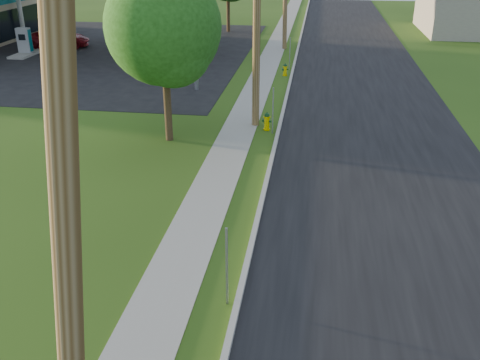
# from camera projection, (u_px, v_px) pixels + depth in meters

# --- Properties ---
(road) EXTENTS (8.00, 120.00, 0.02)m
(road) POSITION_uv_depth(u_px,v_px,m) (389.00, 202.00, 16.97)
(road) COLOR black
(road) RESTS_ON ground
(curb) EXTENTS (0.15, 120.00, 0.15)m
(curb) POSITION_uv_depth(u_px,v_px,m) (264.00, 193.00, 17.46)
(curb) COLOR #A4A398
(curb) RESTS_ON ground
(sidewalk) EXTENTS (1.50, 120.00, 0.03)m
(sidewalk) POSITION_uv_depth(u_px,v_px,m) (211.00, 191.00, 17.72)
(sidewalk) COLOR #9C988C
(sidewalk) RESTS_ON ground
(forecourt) EXTENTS (26.00, 28.00, 0.02)m
(forecourt) POSITION_uv_depth(u_px,v_px,m) (72.00, 51.00, 39.43)
(forecourt) COLOR black
(forecourt) RESTS_ON ground
(utility_pole_near) EXTENTS (1.40, 0.32, 9.48)m
(utility_pole_near) POSITION_uv_depth(u_px,v_px,m) (66.00, 233.00, 5.74)
(utility_pole_near) COLOR brown
(utility_pole_near) RESTS_ON ground
(utility_pole_mid) EXTENTS (1.40, 0.32, 9.80)m
(utility_pole_mid) POSITION_uv_depth(u_px,v_px,m) (257.00, 10.00, 21.88)
(utility_pole_mid) COLOR brown
(utility_pole_mid) RESTS_ON ground
(sign_post_near) EXTENTS (0.05, 0.04, 2.00)m
(sign_post_near) POSITION_uv_depth(u_px,v_px,m) (227.00, 267.00, 11.89)
(sign_post_near) COLOR gray
(sign_post_near) RESTS_ON ground
(sign_post_mid) EXTENTS (0.05, 0.04, 2.00)m
(sign_post_mid) POSITION_uv_depth(u_px,v_px,m) (273.00, 111.00, 22.51)
(sign_post_mid) COLOR gray
(sign_post_mid) RESTS_ON ground
(sign_post_far) EXTENTS (0.05, 0.04, 2.00)m
(sign_post_far) POSITION_uv_depth(u_px,v_px,m) (290.00, 54.00, 33.49)
(sign_post_far) COLOR gray
(sign_post_far) RESTS_ON ground
(fuel_pump_nw) EXTENTS (1.20, 3.20, 1.90)m
(fuel_pump_nw) POSITION_uv_depth(u_px,v_px,m) (25.00, 45.00, 37.66)
(fuel_pump_nw) COLOR #A4A398
(fuel_pump_nw) RESTS_ON ground
(fuel_pump_ne) EXTENTS (1.20, 3.20, 1.90)m
(fuel_pump_ne) POSITION_uv_depth(u_px,v_px,m) (148.00, 48.00, 36.49)
(fuel_pump_ne) COLOR #A4A398
(fuel_pump_ne) RESTS_ON ground
(fuel_pump_sw) EXTENTS (1.20, 3.20, 1.90)m
(fuel_pump_sw) POSITION_uv_depth(u_px,v_px,m) (51.00, 35.00, 41.26)
(fuel_pump_sw) COLOR #A4A398
(fuel_pump_sw) RESTS_ON ground
(fuel_pump_se) EXTENTS (1.20, 3.20, 1.90)m
(fuel_pump_se) POSITION_uv_depth(u_px,v_px,m) (164.00, 38.00, 40.09)
(fuel_pump_se) COLOR #A4A398
(fuel_pump_se) RESTS_ON ground
(tree_verge) EXTENTS (4.50, 4.50, 6.82)m
(tree_verge) POSITION_uv_depth(u_px,v_px,m) (165.00, 32.00, 20.33)
(tree_verge) COLOR #362515
(tree_verge) RESTS_ON ground
(hydrant_mid) EXTENTS (0.41, 0.37, 0.80)m
(hydrant_mid) POSITION_uv_depth(u_px,v_px,m) (267.00, 121.00, 23.19)
(hydrant_mid) COLOR #E7C800
(hydrant_mid) RESTS_ON ground
(hydrant_far) EXTENTS (0.39, 0.35, 0.75)m
(hydrant_far) POSITION_uv_depth(u_px,v_px,m) (285.00, 70.00, 32.25)
(hydrant_far) COLOR #DABF04
(hydrant_far) RESTS_ON ground
(car_red) EXTENTS (5.22, 3.68, 1.32)m
(car_red) POSITION_uv_depth(u_px,v_px,m) (57.00, 39.00, 40.20)
(car_red) COLOR maroon
(car_red) RESTS_ON ground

